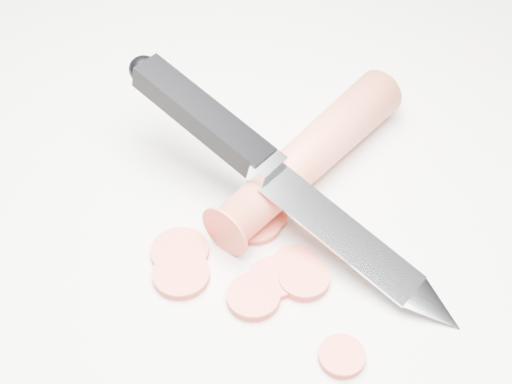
% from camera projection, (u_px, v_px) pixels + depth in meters
% --- Properties ---
extents(ground, '(2.40, 2.40, 0.00)m').
position_uv_depth(ground, '(290.00, 213.00, 0.51)').
color(ground, silver).
rests_on(ground, ground).
extents(carrot, '(0.08, 0.19, 0.03)m').
position_uv_depth(carrot, '(310.00, 155.00, 0.52)').
color(carrot, '#D85D40').
rests_on(carrot, ground).
extents(carrot_slice_0, '(0.04, 0.04, 0.01)m').
position_uv_depth(carrot_slice_0, '(255.00, 223.00, 0.50)').
color(carrot_slice_0, '#D4513A').
rests_on(carrot_slice_0, ground).
extents(carrot_slice_1, '(0.03, 0.03, 0.01)m').
position_uv_depth(carrot_slice_1, '(253.00, 297.00, 0.46)').
color(carrot_slice_1, '#D4513A').
rests_on(carrot_slice_1, ground).
extents(carrot_slice_2, '(0.03, 0.03, 0.01)m').
position_uv_depth(carrot_slice_2, '(263.00, 216.00, 0.51)').
color(carrot_slice_2, '#D4513A').
rests_on(carrot_slice_2, ground).
extents(carrot_slice_3, '(0.03, 0.03, 0.01)m').
position_uv_depth(carrot_slice_3, '(342.00, 356.00, 0.43)').
color(carrot_slice_3, '#D4513A').
rests_on(carrot_slice_3, ground).
extents(carrot_slice_4, '(0.03, 0.03, 0.01)m').
position_uv_depth(carrot_slice_4, '(296.00, 266.00, 0.48)').
color(carrot_slice_4, '#D4513A').
rests_on(carrot_slice_4, ground).
extents(carrot_slice_5, '(0.04, 0.04, 0.01)m').
position_uv_depth(carrot_slice_5, '(180.00, 252.00, 0.48)').
color(carrot_slice_5, '#D4513A').
rests_on(carrot_slice_5, ground).
extents(carrot_slice_6, '(0.03, 0.03, 0.01)m').
position_uv_depth(carrot_slice_6, '(274.00, 278.00, 0.47)').
color(carrot_slice_6, '#D4513A').
rests_on(carrot_slice_6, ground).
extents(carrot_slice_7, '(0.03, 0.03, 0.01)m').
position_uv_depth(carrot_slice_7, '(304.00, 279.00, 0.47)').
color(carrot_slice_7, '#D4513A').
rests_on(carrot_slice_7, ground).
extents(carrot_slice_8, '(0.04, 0.04, 0.01)m').
position_uv_depth(carrot_slice_8, '(181.00, 275.00, 0.47)').
color(carrot_slice_8, '#D4513A').
rests_on(carrot_slice_8, ground).
extents(kitchen_knife, '(0.29, 0.10, 0.08)m').
position_uv_depth(kitchen_knife, '(286.00, 179.00, 0.48)').
color(kitchen_knife, silver).
rests_on(kitchen_knife, ground).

